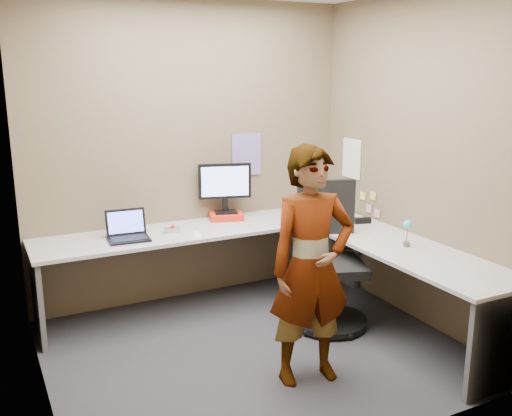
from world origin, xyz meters
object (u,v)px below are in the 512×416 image
office_chair (329,268)px  person (311,267)px  monitor (225,184)px  desk (282,254)px

office_chair → person: size_ratio=0.72×
monitor → person: size_ratio=0.29×
person → desk: bearing=79.8°
monitor → person: bearing=-78.3°
monitor → person: 1.70m
person → monitor: bearing=93.1°
desk → monitor: 0.93m
desk → person: (-0.28, -0.90, 0.22)m
monitor → desk: bearing=-62.5°
monitor → office_chair: monitor is taller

